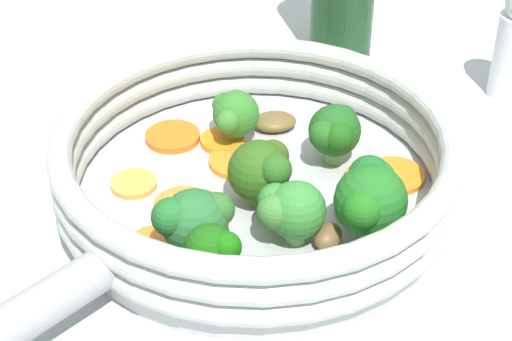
{
  "coord_description": "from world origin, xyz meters",
  "views": [
    {
      "loc": [
        0.44,
        -0.2,
        0.38
      ],
      "look_at": [
        0.0,
        0.0,
        0.03
      ],
      "focal_mm": 60.0,
      "sensor_mm": 36.0,
      "label": 1
    }
  ],
  "objects_px": {
    "mushroom_piece_1": "(354,205)",
    "carrot_slice_9": "(368,177)",
    "broccoli_floret_4": "(214,251)",
    "mushroom_piece_2": "(328,236)",
    "carrot_slice_1": "(218,142)",
    "broccoli_floret_3": "(335,131)",
    "broccoli_floret_1": "(370,196)",
    "mushroom_piece_0": "(274,122)",
    "carrot_slice_3": "(243,160)",
    "carrot_slice_7": "(181,202)",
    "carrot_slice_8": "(154,242)",
    "carrot_slice_5": "(134,184)",
    "broccoli_floret_0": "(262,170)",
    "skillet": "(256,196)",
    "broccoli_floret_2": "(235,113)",
    "broccoli_floret_5": "(288,210)",
    "carrot_slice_0": "(394,176)",
    "carrot_slice_4": "(173,137)",
    "carrot_slice_2": "(239,288)",
    "broccoli_floret_6": "(192,220)"
  },
  "relations": [
    {
      "from": "mushroom_piece_1",
      "to": "carrot_slice_9",
      "type": "bearing_deg",
      "value": 134.65
    },
    {
      "from": "broccoli_floret_4",
      "to": "mushroom_piece_2",
      "type": "height_order",
      "value": "broccoli_floret_4"
    },
    {
      "from": "carrot_slice_1",
      "to": "carrot_slice_9",
      "type": "height_order",
      "value": "same"
    },
    {
      "from": "broccoli_floret_3",
      "to": "mushroom_piece_1",
      "type": "xyz_separation_m",
      "value": [
        0.06,
        -0.01,
        -0.02
      ]
    },
    {
      "from": "broccoli_floret_1",
      "to": "mushroom_piece_0",
      "type": "relative_size",
      "value": 1.61
    },
    {
      "from": "carrot_slice_3",
      "to": "broccoli_floret_3",
      "type": "distance_m",
      "value": 0.07
    },
    {
      "from": "broccoli_floret_3",
      "to": "mushroom_piece_2",
      "type": "distance_m",
      "value": 0.1
    },
    {
      "from": "carrot_slice_7",
      "to": "carrot_slice_8",
      "type": "relative_size",
      "value": 1.34
    },
    {
      "from": "carrot_slice_5",
      "to": "broccoli_floret_0",
      "type": "xyz_separation_m",
      "value": [
        0.05,
        0.08,
        0.03
      ]
    },
    {
      "from": "carrot_slice_5",
      "to": "carrot_slice_7",
      "type": "xyz_separation_m",
      "value": [
        0.03,
        0.02,
        -0.0
      ]
    },
    {
      "from": "skillet",
      "to": "mushroom_piece_0",
      "type": "height_order",
      "value": "mushroom_piece_0"
    },
    {
      "from": "skillet",
      "to": "mushroom_piece_2",
      "type": "distance_m",
      "value": 0.08
    },
    {
      "from": "carrot_slice_9",
      "to": "broccoli_floret_3",
      "type": "bearing_deg",
      "value": -156.89
    },
    {
      "from": "mushroom_piece_1",
      "to": "mushroom_piece_2",
      "type": "xyz_separation_m",
      "value": [
        0.02,
        -0.03,
        0.0
      ]
    },
    {
      "from": "broccoli_floret_2",
      "to": "mushroom_piece_2",
      "type": "relative_size",
      "value": 1.85
    },
    {
      "from": "carrot_slice_1",
      "to": "carrot_slice_5",
      "type": "height_order",
      "value": "same"
    },
    {
      "from": "carrot_slice_8",
      "to": "broccoli_floret_5",
      "type": "bearing_deg",
      "value": 68.36
    },
    {
      "from": "broccoli_floret_4",
      "to": "broccoli_floret_5",
      "type": "bearing_deg",
      "value": 108.99
    },
    {
      "from": "carrot_slice_0",
      "to": "broccoli_floret_5",
      "type": "height_order",
      "value": "broccoli_floret_5"
    },
    {
      "from": "carrot_slice_0",
      "to": "carrot_slice_4",
      "type": "relative_size",
      "value": 1.04
    },
    {
      "from": "carrot_slice_4",
      "to": "mushroom_piece_2",
      "type": "distance_m",
      "value": 0.17
    },
    {
      "from": "carrot_slice_3",
      "to": "broccoli_floret_0",
      "type": "relative_size",
      "value": 0.89
    },
    {
      "from": "carrot_slice_0",
      "to": "carrot_slice_5",
      "type": "height_order",
      "value": "same"
    },
    {
      "from": "carrot_slice_2",
      "to": "carrot_slice_9",
      "type": "relative_size",
      "value": 1.0
    },
    {
      "from": "broccoli_floret_2",
      "to": "broccoli_floret_3",
      "type": "bearing_deg",
      "value": 44.38
    },
    {
      "from": "mushroom_piece_2",
      "to": "carrot_slice_1",
      "type": "bearing_deg",
      "value": -171.61
    },
    {
      "from": "carrot_slice_1",
      "to": "mushroom_piece_2",
      "type": "relative_size",
      "value": 1.46
    },
    {
      "from": "carrot_slice_9",
      "to": "broccoli_floret_6",
      "type": "xyz_separation_m",
      "value": [
        0.02,
        -0.14,
        0.02
      ]
    },
    {
      "from": "carrot_slice_9",
      "to": "broccoli_floret_1",
      "type": "distance_m",
      "value": 0.07
    },
    {
      "from": "broccoli_floret_2",
      "to": "broccoli_floret_5",
      "type": "relative_size",
      "value": 0.96
    },
    {
      "from": "broccoli_floret_6",
      "to": "mushroom_piece_1",
      "type": "height_order",
      "value": "broccoli_floret_6"
    },
    {
      "from": "broccoli_floret_1",
      "to": "carrot_slice_8",
      "type": "bearing_deg",
      "value": -110.9
    },
    {
      "from": "carrot_slice_3",
      "to": "carrot_slice_7",
      "type": "distance_m",
      "value": 0.07
    },
    {
      "from": "carrot_slice_1",
      "to": "broccoli_floret_0",
      "type": "relative_size",
      "value": 0.7
    },
    {
      "from": "broccoli_floret_2",
      "to": "mushroom_piece_2",
      "type": "xyz_separation_m",
      "value": [
        0.14,
        0.01,
        -0.02
      ]
    },
    {
      "from": "carrot_slice_9",
      "to": "broccoli_floret_1",
      "type": "height_order",
      "value": "broccoli_floret_1"
    },
    {
      "from": "carrot_slice_4",
      "to": "broccoli_floret_0",
      "type": "relative_size",
      "value": 0.87
    },
    {
      "from": "carrot_slice_7",
      "to": "carrot_slice_8",
      "type": "bearing_deg",
      "value": -43.43
    },
    {
      "from": "carrot_slice_4",
      "to": "carrot_slice_9",
      "type": "bearing_deg",
      "value": 45.76
    },
    {
      "from": "skillet",
      "to": "carrot_slice_2",
      "type": "relative_size",
      "value": 8.15
    },
    {
      "from": "carrot_slice_2",
      "to": "carrot_slice_3",
      "type": "xyz_separation_m",
      "value": [
        -0.12,
        0.06,
        0.0
      ]
    },
    {
      "from": "carrot_slice_1",
      "to": "broccoli_floret_4",
      "type": "distance_m",
      "value": 0.16
    },
    {
      "from": "carrot_slice_5",
      "to": "broccoli_floret_3",
      "type": "relative_size",
      "value": 0.72
    },
    {
      "from": "skillet",
      "to": "carrot_slice_2",
      "type": "xyz_separation_m",
      "value": [
        0.09,
        -0.05,
        0.01
      ]
    },
    {
      "from": "broccoli_floret_0",
      "to": "mushroom_piece_0",
      "type": "bearing_deg",
      "value": 149.18
    },
    {
      "from": "broccoli_floret_4",
      "to": "mushroom_piece_0",
      "type": "xyz_separation_m",
      "value": [
        -0.15,
        0.11,
        -0.02
      ]
    },
    {
      "from": "carrot_slice_0",
      "to": "carrot_slice_8",
      "type": "height_order",
      "value": "same"
    },
    {
      "from": "carrot_slice_8",
      "to": "carrot_slice_1",
      "type": "bearing_deg",
      "value": 137.49
    },
    {
      "from": "carrot_slice_0",
      "to": "broccoli_floret_4",
      "type": "relative_size",
      "value": 0.97
    },
    {
      "from": "broccoli_floret_0",
      "to": "broccoli_floret_4",
      "type": "bearing_deg",
      "value": -43.65
    }
  ]
}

